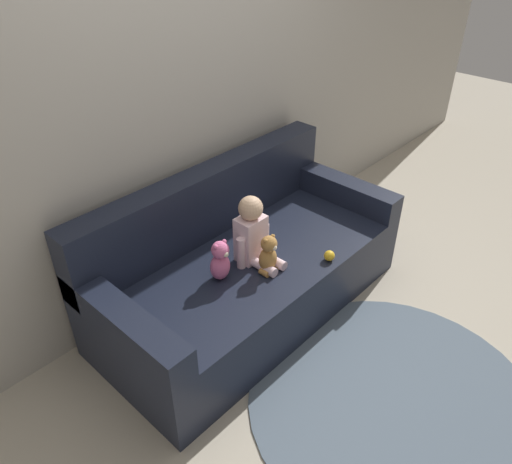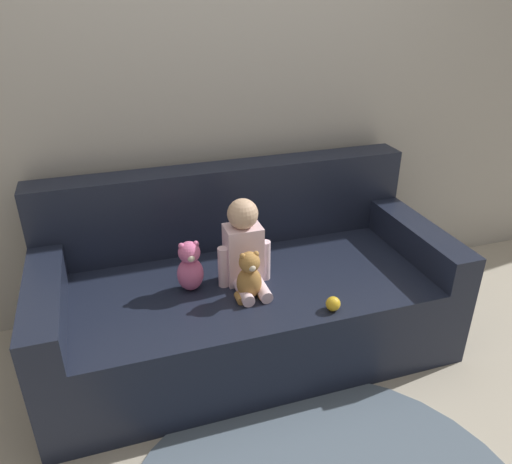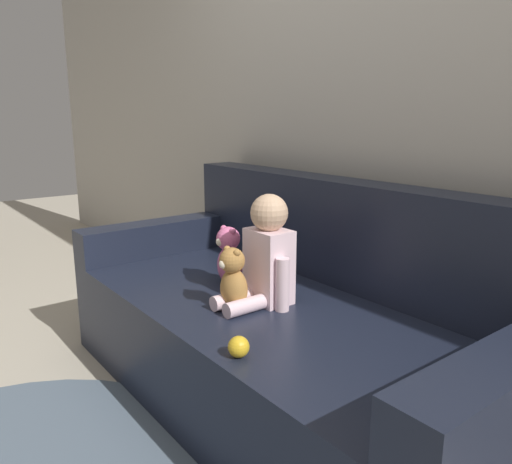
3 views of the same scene
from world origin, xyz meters
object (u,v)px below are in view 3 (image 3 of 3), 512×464
Objects in this scene: teddy_bear_brown at (233,281)px; plush_toy_side at (229,256)px; couch at (289,329)px; person_baby at (266,257)px; toy_ball at (239,347)px.

plush_toy_side reaches higher than teddy_bear_brown.
plush_toy_side is at bearing -161.62° from couch.
person_baby is (-0.03, -0.10, 0.32)m from couch.
couch is at bearing 121.66° from toy_ball.
teddy_bear_brown is 0.39m from toy_ball.
person_baby reaches higher than teddy_bear_brown.
plush_toy_side is 0.68m from toy_ball.
couch reaches higher than toy_ball.
person_baby is 1.66× the size of plush_toy_side.
plush_toy_side reaches higher than toy_ball.
couch is 7.80× the size of plush_toy_side.
plush_toy_side is at bearing 178.07° from person_baby.
teddy_bear_brown reaches higher than toy_ball.
person_baby is 0.16m from teddy_bear_brown.
person_baby is 0.49m from toy_ball.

